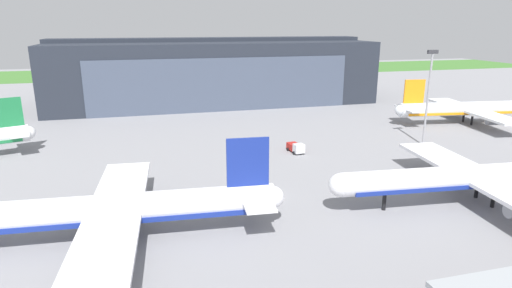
{
  "coord_description": "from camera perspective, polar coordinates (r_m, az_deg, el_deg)",
  "views": [
    {
      "loc": [
        -17.76,
        -58.86,
        25.82
      ],
      "look_at": [
        1.96,
        14.41,
        4.36
      ],
      "focal_mm": 30.03,
      "sensor_mm": 36.0,
      "label": 1
    }
  ],
  "objects": [
    {
      "name": "airliner_far_left",
      "position": [
        127.68,
        27.07,
        4.2
      ],
      "size": [
        44.47,
        35.06,
        11.96
      ],
      "color": "silver",
      "rests_on": "ground_plane"
    },
    {
      "name": "maintenance_hangar",
      "position": [
        149.02,
        -5.88,
        9.67
      ],
      "size": [
        103.45,
        40.98,
        21.18
      ],
      "color": "#232833",
      "rests_on": "ground_plane"
    },
    {
      "name": "apron_light_mast",
      "position": [
        98.77,
        22.0,
        6.56
      ],
      "size": [
        2.4,
        0.5,
        20.49
      ],
      "color": "#99999E",
      "rests_on": "ground_plane"
    },
    {
      "name": "ground_plane",
      "position": [
        66.68,
        1.6,
        -6.99
      ],
      "size": [
        440.0,
        440.0,
        0.0
      ],
      "primitive_type": "plane",
      "color": "gray"
    },
    {
      "name": "airliner_near_left",
      "position": [
        70.84,
        27.51,
        -3.91
      ],
      "size": [
        44.94,
        37.77,
        11.82
      ],
      "color": "white",
      "rests_on": "ground_plane"
    },
    {
      "name": "ops_van",
      "position": [
        88.79,
        5.34,
        -0.46
      ],
      "size": [
        2.79,
        5.02,
        2.13
      ],
      "color": "silver",
      "rests_on": "ground_plane"
    },
    {
      "name": "grass_field_strip",
      "position": [
        241.19,
        -10.9,
        9.38
      ],
      "size": [
        440.0,
        56.0,
        0.08
      ],
      "primitive_type": "cube",
      "color": "#40762F",
      "rests_on": "ground_plane"
    },
    {
      "name": "airliner_near_right",
      "position": [
        55.9,
        -19.09,
        -8.36
      ],
      "size": [
        44.7,
        37.54,
        12.09
      ],
      "color": "white",
      "rests_on": "ground_plane"
    }
  ]
}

